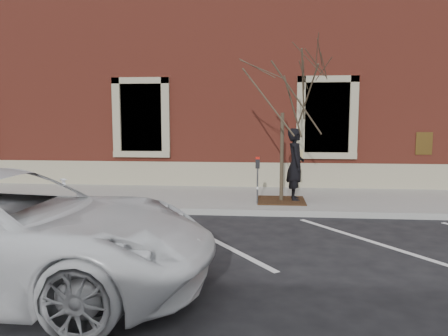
# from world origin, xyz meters

# --- Properties ---
(ground) EXTENTS (120.00, 120.00, 0.00)m
(ground) POSITION_xyz_m (0.00, 0.00, 0.00)
(ground) COLOR #28282B
(ground) RESTS_ON ground
(sidewalk_near) EXTENTS (40.00, 3.50, 0.15)m
(sidewalk_near) POSITION_xyz_m (0.00, 1.75, 0.07)
(sidewalk_near) COLOR #A39F99
(sidewalk_near) RESTS_ON ground
(curb_near) EXTENTS (40.00, 0.12, 0.15)m
(curb_near) POSITION_xyz_m (0.00, -0.05, 0.07)
(curb_near) COLOR #9E9E99
(curb_near) RESTS_ON ground
(parking_stripes) EXTENTS (28.00, 4.40, 0.01)m
(parking_stripes) POSITION_xyz_m (0.00, -2.20, 0.00)
(parking_stripes) COLOR silver
(parking_stripes) RESTS_ON ground
(building_civic) EXTENTS (40.00, 8.62, 8.00)m
(building_civic) POSITION_xyz_m (0.00, 7.74, 4.00)
(building_civic) COLOR maroon
(building_civic) RESTS_ON ground
(man) EXTENTS (0.50, 0.74, 1.97)m
(man) POSITION_xyz_m (1.88, 1.27, 1.13)
(man) COLOR black
(man) RESTS_ON sidewalk_near
(parking_meter) EXTENTS (0.11, 0.09, 1.24)m
(parking_meter) POSITION_xyz_m (0.87, 0.72, 1.01)
(parking_meter) COLOR #595B60
(parking_meter) RESTS_ON sidewalk_near
(tree_grate) EXTENTS (1.27, 1.27, 0.03)m
(tree_grate) POSITION_xyz_m (1.51, 1.14, 0.17)
(tree_grate) COLOR #422A15
(tree_grate) RESTS_ON sidewalk_near
(sapling) EXTENTS (2.60, 2.60, 4.33)m
(sapling) POSITION_xyz_m (1.51, 1.14, 3.18)
(sapling) COLOR #433928
(sapling) RESTS_ON sidewalk_near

